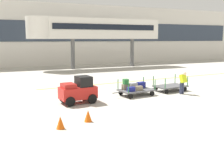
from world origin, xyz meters
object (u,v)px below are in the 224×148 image
object	(u,v)px
baggage_cart_lead	(135,88)
safety_cone_near	(60,122)
baggage_cart_middle	(170,86)
baggage_tug	(78,90)
safety_cone_far	(88,116)
baggage_handler	(183,82)

from	to	relation	value
baggage_cart_lead	safety_cone_near	world-z (taller)	baggage_cart_lead
safety_cone_near	baggage_cart_middle	bearing A→B (deg)	27.79
baggage_tug	safety_cone_far	bearing A→B (deg)	-98.86
baggage_cart_middle	baggage_handler	bearing A→B (deg)	-83.26
baggage_tug	baggage_cart_middle	xyz separation A→B (m)	(7.11, 0.78, -0.41)
safety_cone_near	baggage_tug	bearing A→B (deg)	64.27
baggage_cart_middle	baggage_handler	size ratio (longest dim) A/B	1.96
baggage_cart_middle	safety_cone_far	size ratio (longest dim) A/B	5.57
baggage_tug	baggage_cart_middle	size ratio (longest dim) A/B	0.72
safety_cone_far	safety_cone_near	bearing A→B (deg)	-162.15
baggage_handler	baggage_cart_lead	bearing A→B (deg)	162.95
baggage_cart_middle	safety_cone_far	xyz separation A→B (m)	(-7.67, -4.32, -0.07)
baggage_tug	baggage_cart_lead	bearing A→B (deg)	7.58
baggage_cart_middle	safety_cone_near	distance (m)	10.21
safety_cone_near	safety_cone_far	xyz separation A→B (m)	(1.37, 0.44, 0.00)
safety_cone_near	baggage_cart_lead	bearing A→B (deg)	37.04
baggage_cart_middle	safety_cone_near	size ratio (longest dim) A/B	5.57
safety_cone_far	baggage_handler	bearing A→B (deg)	21.69
baggage_handler	safety_cone_near	bearing A→B (deg)	-158.87
baggage_tug	baggage_handler	xyz separation A→B (m)	(7.26, -0.43, 0.11)
baggage_tug	safety_cone_near	xyz separation A→B (m)	(-1.92, -3.98, -0.48)
baggage_handler	safety_cone_near	size ratio (longest dim) A/B	2.84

